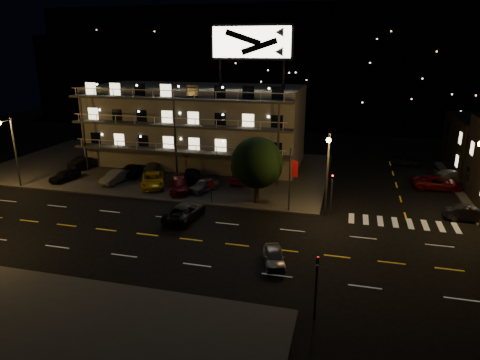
% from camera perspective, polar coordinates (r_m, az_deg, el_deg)
% --- Properties ---
extents(ground, '(140.00, 140.00, 0.00)m').
position_cam_1_polar(ground, '(35.80, -3.53, -8.29)').
color(ground, black).
rests_on(ground, ground).
extents(curb_nw, '(44.00, 24.00, 0.15)m').
position_cam_1_polar(curb_nw, '(58.19, -10.61, 1.70)').
color(curb_nw, '#3A3937').
rests_on(curb_nw, ground).
extents(motel, '(28.00, 13.80, 18.10)m').
position_cam_1_polar(motel, '(58.99, -5.70, 7.38)').
color(motel, gray).
rests_on(motel, ground).
extents(hill_backdrop, '(120.00, 25.00, 24.00)m').
position_cam_1_polar(hill_backdrop, '(100.79, 5.51, 15.04)').
color(hill_backdrop, black).
rests_on(hill_backdrop, ground).
extents(streetlight_nw, '(0.44, 1.92, 8.00)m').
position_cam_1_polar(streetlight_nw, '(53.93, -28.12, 4.05)').
color(streetlight_nw, '#2D2D30').
rests_on(streetlight_nw, ground).
extents(streetlight_nc, '(0.44, 1.92, 8.00)m').
position_cam_1_polar(streetlight_nc, '(40.01, 11.59, 1.76)').
color(streetlight_nc, '#2D2D30').
rests_on(streetlight_nc, ground).
extents(signal_nw, '(0.20, 0.27, 4.60)m').
position_cam_1_polar(signal_nw, '(41.22, 12.14, -1.29)').
color(signal_nw, '#2D2D30').
rests_on(signal_nw, ground).
extents(signal_sw, '(0.20, 0.27, 4.60)m').
position_cam_1_polar(signal_sw, '(25.65, 10.14, -13.14)').
color(signal_sw, '#2D2D30').
rests_on(signal_sw, ground).
extents(banner_north, '(0.83, 0.16, 6.40)m').
position_cam_1_polar(banner_north, '(41.17, 6.76, 0.22)').
color(banner_north, '#2D2D30').
rests_on(banner_north, ground).
extents(stop_sign, '(0.91, 0.11, 2.61)m').
position_cam_1_polar(stop_sign, '(43.59, -3.86, -1.09)').
color(stop_sign, '#2D2D30').
rests_on(stop_sign, ground).
extents(tree, '(5.42, 5.22, 6.83)m').
position_cam_1_polar(tree, '(42.90, 2.21, 2.11)').
color(tree, black).
rests_on(tree, curb_nw).
extents(lot_car_0, '(2.37, 4.19, 1.35)m').
position_cam_1_polar(lot_car_0, '(55.13, -22.33, 0.61)').
color(lot_car_0, black).
rests_on(lot_car_0, curb_nw).
extents(lot_car_1, '(2.12, 4.52, 1.43)m').
position_cam_1_polar(lot_car_1, '(52.30, -16.27, 0.42)').
color(lot_car_1, gray).
rests_on(lot_car_1, curb_nw).
extents(lot_car_2, '(4.57, 6.02, 1.52)m').
position_cam_1_polar(lot_car_2, '(49.89, -11.55, 0.02)').
color(lot_car_2, yellow).
rests_on(lot_car_2, curb_nw).
extents(lot_car_3, '(3.82, 5.37, 1.44)m').
position_cam_1_polar(lot_car_3, '(47.71, -8.16, -0.65)').
color(lot_car_3, '#600D13').
rests_on(lot_car_3, curb_nw).
extents(lot_car_4, '(2.84, 4.23, 1.34)m').
position_cam_1_polar(lot_car_4, '(47.52, -4.85, -0.67)').
color(lot_car_4, gray).
rests_on(lot_car_4, curb_nw).
extents(lot_car_5, '(2.87, 4.95, 1.54)m').
position_cam_1_polar(lot_car_5, '(59.96, -19.86, 2.26)').
color(lot_car_5, black).
rests_on(lot_car_5, curb_nw).
extents(lot_car_6, '(2.50, 5.15, 1.41)m').
position_cam_1_polar(lot_car_6, '(54.80, -14.03, 1.35)').
color(lot_car_6, black).
rests_on(lot_car_6, curb_nw).
extents(lot_car_7, '(2.49, 4.55, 1.25)m').
position_cam_1_polar(lot_car_7, '(55.77, -11.58, 1.71)').
color(lot_car_7, gray).
rests_on(lot_car_7, curb_nw).
extents(lot_car_8, '(2.89, 4.81, 1.53)m').
position_cam_1_polar(lot_car_8, '(51.49, -6.52, 0.81)').
color(lot_car_8, black).
rests_on(lot_car_8, curb_nw).
extents(lot_car_9, '(1.69, 4.13, 1.33)m').
position_cam_1_polar(lot_car_9, '(50.15, 0.15, 0.36)').
color(lot_car_9, '#600D13').
rests_on(lot_car_9, curb_nw).
extents(side_car_0, '(4.31, 1.60, 1.41)m').
position_cam_1_polar(side_car_0, '(45.00, 28.33, -3.98)').
color(side_car_0, black).
rests_on(side_car_0, ground).
extents(side_car_1, '(5.48, 2.68, 1.50)m').
position_cam_1_polar(side_car_1, '(53.23, 24.85, -0.36)').
color(side_car_1, '#600D13').
rests_on(side_car_1, ground).
extents(side_car_2, '(5.04, 3.55, 1.35)m').
position_cam_1_polar(side_car_2, '(57.40, 26.66, 0.52)').
color(side_car_2, gray).
rests_on(side_car_2, ground).
extents(side_car_3, '(4.17, 2.05, 1.37)m').
position_cam_1_polar(side_car_3, '(62.38, 21.26, 2.44)').
color(side_car_3, black).
rests_on(side_car_3, ground).
extents(road_car_east, '(2.44, 3.96, 1.26)m').
position_cam_1_polar(road_car_east, '(32.20, 4.55, -10.14)').
color(road_car_east, gray).
rests_on(road_car_east, ground).
extents(road_car_west, '(2.94, 5.55, 1.49)m').
position_cam_1_polar(road_car_west, '(40.32, -7.36, -4.22)').
color(road_car_west, black).
rests_on(road_car_west, ground).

